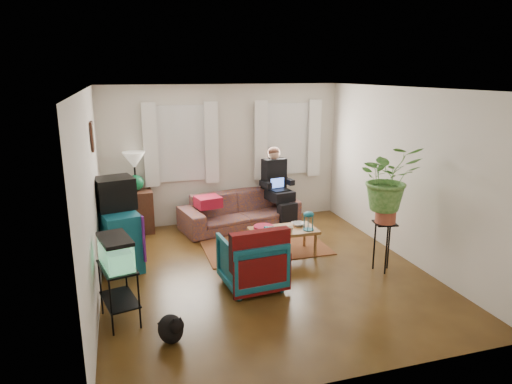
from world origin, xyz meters
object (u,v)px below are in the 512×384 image
object	(u,v)px
armchair	(252,259)
dresser	(118,238)
side_table	(138,211)
plant_stand	(383,247)
sofa	(240,205)
coffee_table	(283,242)
aquarium_stand	(119,294)

from	to	relation	value
armchair	dresser	bearing A→B (deg)	-40.99
side_table	dresser	distance (m)	1.51
dresser	armchair	xyz separation A→B (m)	(1.70, -1.22, -0.04)
plant_stand	sofa	bearing A→B (deg)	120.76
armchair	coffee_table	world-z (taller)	armchair
aquarium_stand	armchair	distance (m)	1.76
side_table	aquarium_stand	world-z (taller)	side_table
aquarium_stand	plant_stand	distance (m)	3.68
sofa	coffee_table	distance (m)	1.57
side_table	coffee_table	world-z (taller)	side_table
aquarium_stand	sofa	bearing A→B (deg)	39.41
coffee_table	plant_stand	world-z (taller)	plant_stand
dresser	coffee_table	bearing A→B (deg)	-21.56
plant_stand	side_table	bearing A→B (deg)	140.18
coffee_table	plant_stand	bearing A→B (deg)	-39.77
aquarium_stand	armchair	xyz separation A→B (m)	(1.71, 0.42, 0.05)
side_table	coffee_table	bearing A→B (deg)	-39.99
sofa	armchair	size ratio (longest dim) A/B	2.78
dresser	armchair	world-z (taller)	dresser
aquarium_stand	plant_stand	size ratio (longest dim) A/B	0.93
sofa	plant_stand	distance (m)	2.90
aquarium_stand	side_table	bearing A→B (deg)	70.50
sofa	coffee_table	xyz separation A→B (m)	(0.31, -1.52, -0.21)
side_table	plant_stand	bearing A→B (deg)	-39.82
dresser	armchair	distance (m)	2.09
sofa	aquarium_stand	world-z (taller)	sofa
coffee_table	plant_stand	xyz separation A→B (m)	(1.18, -0.97, 0.15)
armchair	plant_stand	distance (m)	1.96
dresser	aquarium_stand	bearing A→B (deg)	-104.50
dresser	sofa	bearing A→B (deg)	14.71
armchair	aquarium_stand	bearing A→B (deg)	8.72
aquarium_stand	armchair	world-z (taller)	armchair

